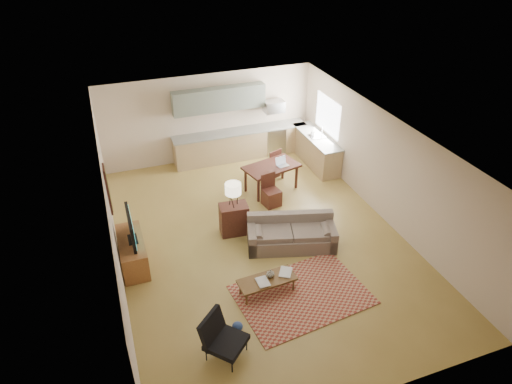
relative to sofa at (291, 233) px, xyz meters
name	(u,v)px	position (x,y,z in m)	size (l,w,h in m)	color
room	(261,191)	(-0.58, 0.50, 0.98)	(9.00, 9.00, 9.00)	olive
kitchen_counter_back	(241,144)	(0.32, 4.68, 0.09)	(4.26, 0.64, 0.92)	tan
kitchen_counter_right	(316,150)	(2.35, 3.50, 0.09)	(0.64, 2.26, 0.92)	tan
kitchen_range	(273,139)	(1.42, 4.68, 0.08)	(0.62, 0.62, 0.90)	#A5A8AD
kitchen_microwave	(274,106)	(1.42, 4.70, 1.18)	(0.62, 0.40, 0.35)	#A5A8AD
upper_cabinets	(219,99)	(-0.28, 4.83, 1.58)	(2.80, 0.34, 0.70)	slate
window_right	(328,115)	(2.65, 3.50, 1.18)	(0.02, 1.40, 1.05)	white
wall_art_left	(108,189)	(-3.79, 1.40, 1.18)	(0.06, 0.42, 1.10)	olive
triptych	(205,106)	(-0.68, 4.97, 1.38)	(1.70, 0.04, 0.50)	#FFF1C0
rug	(302,295)	(-0.43, -1.55, -0.36)	(2.60, 1.80, 0.02)	maroon
sofa	(291,233)	(0.00, 0.00, 0.00)	(2.11, 0.92, 0.74)	#6B5C52
coffee_table	(267,286)	(-1.08, -1.23, -0.19)	(1.20, 0.48, 0.36)	#4E3316
book_a	(257,283)	(-1.31, -1.29, 0.00)	(0.24, 0.32, 0.03)	maroon
book_b	(280,271)	(-0.75, -1.11, 0.00)	(0.38, 0.41, 0.03)	navy
vase	(270,273)	(-0.99, -1.17, 0.08)	(0.19, 0.19, 0.17)	black
armchair	(226,339)	(-2.31, -2.44, 0.05)	(0.73, 0.73, 0.83)	black
tv_credenza	(132,252)	(-3.54, 0.62, -0.04)	(0.54, 1.41, 0.65)	brown
tv	(131,228)	(-3.49, 0.62, 0.61)	(0.11, 1.09, 0.65)	black
console_table	(234,219)	(-1.09, 0.96, 0.02)	(0.67, 0.45, 0.78)	#391914
table_lamp	(233,194)	(-1.09, 0.96, 0.72)	(0.38, 0.38, 0.62)	beige
dining_table	(271,178)	(0.49, 2.52, 0.01)	(1.48, 0.85, 0.75)	#391914
dining_chair_near	(272,191)	(0.21, 1.79, 0.07)	(0.42, 0.44, 0.88)	#391914
dining_chair_far	(271,162)	(0.76, 3.25, 0.08)	(0.43, 0.45, 0.90)	#391914
laptop	(283,162)	(0.78, 2.42, 0.50)	(0.32, 0.24, 0.24)	#A5A8AD
soap_bottle	(312,132)	(2.25, 3.62, 0.65)	(0.10, 0.11, 0.19)	#FFF1C0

